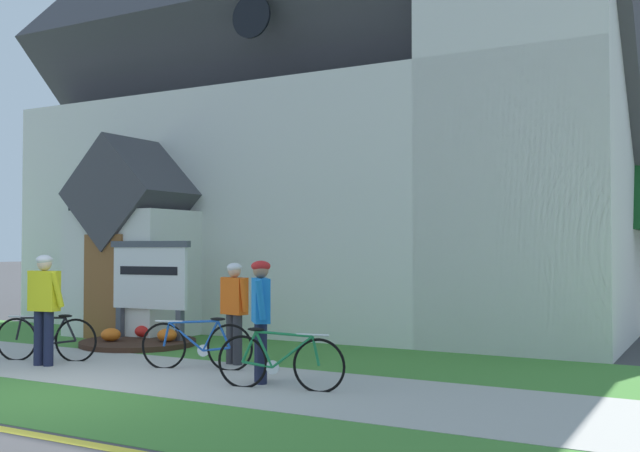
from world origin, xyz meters
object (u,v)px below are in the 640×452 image
at_px(bicycle_blue, 197,345).
at_px(cyclist_in_white_jersey, 261,311).
at_px(roadside_conifer, 633,110).
at_px(cyclist_in_red_jersey, 234,306).
at_px(church_sign, 150,278).
at_px(cyclist_in_orange_jersey, 44,300).
at_px(bicycle_green, 46,338).
at_px(bicycle_yellow, 279,361).

relative_size(bicycle_blue, cyclist_in_white_jersey, 1.01).
bearing_deg(roadside_conifer, bicycle_blue, -122.32).
relative_size(bicycle_blue, roadside_conifer, 0.23).
bearing_deg(roadside_conifer, cyclist_in_red_jersey, -123.29).
height_order(church_sign, roadside_conifer, roadside_conifer).
bearing_deg(roadside_conifer, cyclist_in_orange_jersey, -129.32).
bearing_deg(bicycle_green, cyclist_in_white_jersey, 0.47).
bearing_deg(cyclist_in_orange_jersey, roadside_conifer, 50.68).
xyz_separation_m(bicycle_yellow, roadside_conifer, (3.36, 9.07, 4.45)).
bearing_deg(cyclist_in_red_jersey, church_sign, 155.98).
bearing_deg(church_sign, cyclist_in_white_jersey, -30.27).
bearing_deg(cyclist_in_red_jersey, bicycle_green, -158.24).
height_order(cyclist_in_orange_jersey, roadside_conifer, roadside_conifer).
xyz_separation_m(bicycle_yellow, cyclist_in_white_jersey, (-0.46, 0.25, 0.61)).
xyz_separation_m(church_sign, cyclist_in_white_jersey, (4.13, -2.41, -0.28)).
height_order(bicycle_blue, roadside_conifer, roadside_conifer).
xyz_separation_m(church_sign, roadside_conifer, (7.95, 6.41, 3.56)).
height_order(church_sign, cyclist_in_red_jersey, church_sign).
xyz_separation_m(church_sign, cyclist_in_red_jersey, (2.90, -1.29, -0.33)).
height_order(cyclist_in_white_jersey, cyclist_in_red_jersey, cyclist_in_white_jersey).
relative_size(church_sign, bicycle_green, 1.21).
relative_size(bicycle_green, cyclist_in_white_jersey, 0.98).
height_order(bicycle_blue, cyclist_in_orange_jersey, cyclist_in_orange_jersey).
distance_m(bicycle_green, bicycle_yellow, 4.59).
height_order(cyclist_in_orange_jersey, cyclist_in_red_jersey, cyclist_in_orange_jersey).
bearing_deg(bicycle_blue, church_sign, 144.11).
xyz_separation_m(cyclist_in_orange_jersey, cyclist_in_red_jersey, (2.51, 1.54, -0.09)).
relative_size(bicycle_yellow, roadside_conifer, 0.23).
bearing_deg(bicycle_yellow, roadside_conifer, 69.65).
distance_m(church_sign, bicycle_yellow, 5.38).
xyz_separation_m(church_sign, bicycle_yellow, (4.59, -2.66, -0.88)).
bearing_deg(bicycle_blue, bicycle_yellow, -20.75).
bearing_deg(cyclist_in_white_jersey, roadside_conifer, 66.59).
bearing_deg(bicycle_yellow, bicycle_blue, 159.25).
relative_size(cyclist_in_orange_jersey, cyclist_in_red_jersey, 1.08).
bearing_deg(bicycle_yellow, cyclist_in_orange_jersey, -177.70).
bearing_deg(cyclist_in_orange_jersey, cyclist_in_white_jersey, 6.35).
xyz_separation_m(bicycle_blue, roadside_conifer, (5.28, 8.34, 4.44)).
xyz_separation_m(bicycle_blue, cyclist_in_orange_jersey, (-2.29, -0.89, 0.65)).
bearing_deg(cyclist_in_red_jersey, cyclist_in_white_jersey, -42.20).
xyz_separation_m(bicycle_blue, bicycle_yellow, (1.91, -0.73, -0.00)).
xyz_separation_m(bicycle_green, roadside_conifer, (7.95, 8.85, 4.45)).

